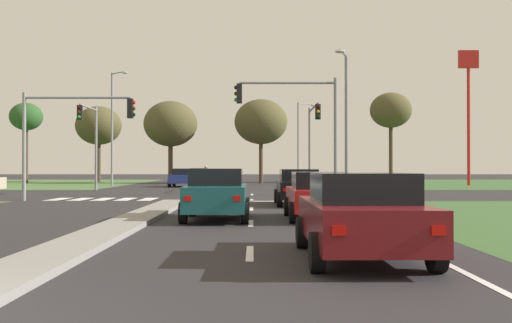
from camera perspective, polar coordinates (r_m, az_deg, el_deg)
ground_plane at (r=35.63m, az=-6.04°, el=-3.19°), size 200.00×200.00×0.00m
grass_verge_far_right at (r=63.82m, az=19.82°, el=-1.99°), size 35.00×35.00×0.01m
median_island_near at (r=16.87m, az=-12.55°, el=-5.90°), size 1.20×22.00×0.14m
median_island_far at (r=60.54m, az=-3.67°, el=-2.04°), size 1.20×36.00×0.14m
lane_dash_near at (r=11.40m, az=-0.60°, el=-8.82°), size 0.14×2.00×0.01m
lane_dash_second at (r=17.36m, az=-0.49°, el=-5.97°), size 0.14×2.00×0.01m
lane_dash_third at (r=23.34m, az=-0.44°, el=-4.58°), size 0.14×2.00×0.01m
lane_dash_fourth at (r=29.33m, az=-0.41°, el=-3.75°), size 0.14×2.00×0.01m
lane_dash_fifth at (r=35.32m, az=-0.39°, el=-3.21°), size 0.14×2.00×0.01m
edge_line_right at (r=17.79m, az=10.42°, el=-5.83°), size 0.14×24.00×0.01m
stop_bar_near at (r=28.46m, az=0.19°, el=-3.85°), size 6.40×0.50×0.01m
crosswalk_bar_near at (r=31.85m, az=-18.55°, el=-3.47°), size 0.70×2.80×0.01m
crosswalk_bar_second at (r=31.51m, az=-16.56°, el=-3.51°), size 0.70×2.80×0.01m
crosswalk_bar_third at (r=31.21m, az=-14.53°, el=-3.54°), size 0.70×2.80×0.01m
crosswalk_bar_fourth at (r=30.95m, az=-12.46°, el=-3.57°), size 0.70×2.80×0.01m
crosswalk_bar_fifth at (r=30.73m, az=-10.36°, el=-3.60°), size 0.70×2.80×0.01m
car_navy_near at (r=64.41m, az=-5.62°, el=-1.31°), size 2.04×4.39×1.54m
car_black_second at (r=25.70m, az=4.10°, el=-2.44°), size 1.98×4.55×1.56m
car_teal_third at (r=18.51m, az=-3.81°, el=-3.12°), size 2.02×4.18×1.60m
car_blue_fourth at (r=49.95m, az=-7.11°, el=-1.53°), size 1.99×4.46×1.53m
car_red_fifth at (r=18.75m, az=6.02°, el=-3.24°), size 2.00×4.37×1.49m
car_maroon_sixth at (r=10.80m, az=10.05°, el=-5.09°), size 2.09×4.46×1.54m
traffic_signal_far_left at (r=42.10m, az=-15.68°, el=2.75°), size 0.32×4.30×5.94m
traffic_signal_near_right at (r=29.01m, az=4.20°, el=4.41°), size 5.06×0.32×6.02m
traffic_signal_near_left at (r=30.27m, az=-17.76°, el=3.38°), size 5.52×0.32×5.29m
traffic_signal_far_right at (r=40.24m, az=5.48°, el=2.94°), size 0.32×5.69×5.86m
street_lamp_second at (r=34.34m, az=8.65°, el=4.42°), size 1.05×2.28×8.14m
street_lamp_third at (r=53.92m, az=-13.61°, el=3.63°), size 1.78×1.47×10.04m
street_lamp_fourth at (r=70.85m, az=4.24°, el=2.38°), size 2.32×1.58×9.36m
pedestrian_at_median at (r=45.68m, az=-4.86°, el=-1.18°), size 0.34×0.34×1.65m
fastfood_pole_sign at (r=56.90m, az=19.80°, el=6.74°), size 1.80×0.40×12.17m
treeline_near at (r=64.83m, az=-21.29°, el=3.95°), size 3.31×3.31×8.21m
treeline_second at (r=67.27m, az=-14.94°, el=3.34°), size 4.99×4.99×8.35m
treeline_third at (r=61.14m, az=-8.24°, el=3.59°), size 5.47×5.47×8.40m
treeline_fourth at (r=60.05m, az=0.48°, el=3.84°), size 5.37×5.37×8.54m
treeline_fifth at (r=64.52m, az=12.86°, el=4.79°), size 4.40×4.40×9.56m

